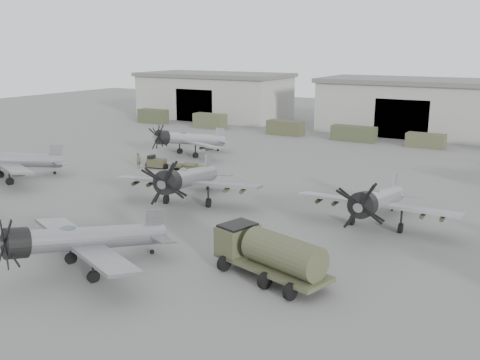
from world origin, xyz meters
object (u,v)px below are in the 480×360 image
object	(u,v)px
aircraft_mid_2	(377,201)
tug_trailer	(169,164)
aircraft_near_1	(77,240)
fuel_tanker	(270,252)
aircraft_mid_0	(2,160)
ground_crew	(139,160)
aircraft_mid_1	(186,179)
aircraft_far_0	(186,139)

from	to	relation	value
aircraft_mid_2	tug_trailer	bearing A→B (deg)	161.35
aircraft_near_1	fuel_tanker	size ratio (longest dim) A/B	1.46
aircraft_mid_2	aircraft_mid_0	bearing A→B (deg)	-173.71
aircraft_mid_0	ground_crew	size ratio (longest dim) A/B	6.96
fuel_tanker	aircraft_mid_1	bearing A→B (deg)	159.58
aircraft_mid_1	aircraft_far_0	distance (m)	22.19
aircraft_mid_2	ground_crew	bearing A→B (deg)	165.47
aircraft_mid_1	aircraft_far_0	world-z (taller)	aircraft_mid_1
aircraft_mid_1	aircraft_mid_2	world-z (taller)	aircraft_mid_1
aircraft_mid_0	tug_trailer	bearing A→B (deg)	71.49
aircraft_mid_2	fuel_tanker	size ratio (longest dim) A/B	1.54
tug_trailer	ground_crew	distance (m)	3.68
aircraft_mid_2	fuel_tanker	bearing A→B (deg)	-104.48
aircraft_mid_2	tug_trailer	size ratio (longest dim) A/B	1.65
aircraft_mid_2	ground_crew	xyz separation A→B (m)	(-29.96, 7.22, -1.39)
aircraft_mid_0	aircraft_far_0	xyz separation A→B (m)	(8.66, 20.57, -0.12)
fuel_tanker	ground_crew	bearing A→B (deg)	160.40
aircraft_mid_1	fuel_tanker	world-z (taller)	aircraft_mid_1
aircraft_mid_1	aircraft_far_0	bearing A→B (deg)	111.18
aircraft_near_1	tug_trailer	world-z (taller)	aircraft_near_1
aircraft_mid_0	aircraft_mid_2	bearing A→B (deg)	29.50
aircraft_mid_0	ground_crew	bearing A→B (deg)	78.73
aircraft_near_1	fuel_tanker	distance (m)	11.85
aircraft_near_1	ground_crew	bearing A→B (deg)	145.39
aircraft_mid_1	aircraft_mid_2	size ratio (longest dim) A/B	1.07
aircraft_near_1	aircraft_far_0	world-z (taller)	aircraft_near_1
aircraft_mid_0	ground_crew	xyz separation A→B (m)	(7.98, 12.06, -1.40)
fuel_tanker	ground_crew	size ratio (longest dim) A/B	4.54
aircraft_mid_2	tug_trailer	xyz separation A→B (m)	(-26.50, 8.44, -1.72)
aircraft_mid_2	aircraft_mid_1	bearing A→B (deg)	-173.04
ground_crew	aircraft_far_0	bearing A→B (deg)	-5.05
aircraft_mid_0	aircraft_mid_1	world-z (taller)	aircraft_mid_1
aircraft_mid_0	aircraft_mid_2	world-z (taller)	aircraft_mid_0
aircraft_far_0	aircraft_mid_1	bearing A→B (deg)	-34.06
fuel_tanker	ground_crew	distance (m)	33.27
fuel_tanker	tug_trailer	world-z (taller)	fuel_tanker
aircraft_far_0	fuel_tanker	distance (m)	38.37
aircraft_mid_1	ground_crew	size ratio (longest dim) A/B	7.48
ground_crew	aircraft_mid_0	bearing A→B (deg)	145.99
aircraft_mid_0	aircraft_far_0	size ratio (longest dim) A/B	1.05
aircraft_near_1	aircraft_mid_1	size ratio (longest dim) A/B	0.89
fuel_tanker	aircraft_far_0	bearing A→B (deg)	149.42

